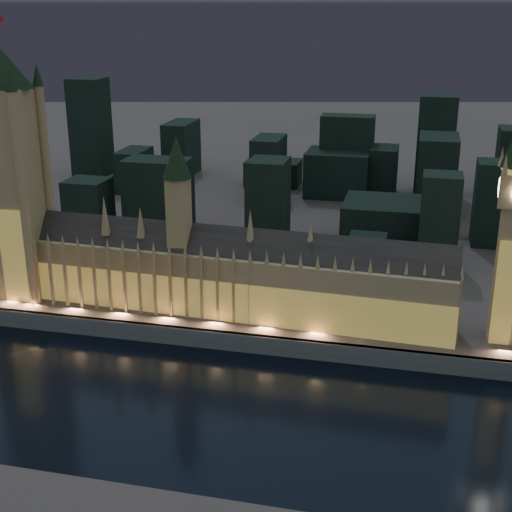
# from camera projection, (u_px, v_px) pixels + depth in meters

# --- Properties ---
(ground_plane) EXTENTS (2000.00, 2000.00, 0.00)m
(ground_plane) POSITION_uv_depth(u_px,v_px,m) (209.00, 400.00, 263.61)
(ground_plane) COLOR black
(ground_plane) RESTS_ON ground
(north_bank) EXTENTS (2000.00, 960.00, 8.00)m
(north_bank) POSITION_uv_depth(u_px,v_px,m) (354.00, 141.00, 739.36)
(north_bank) COLOR #443E3A
(north_bank) RESTS_ON ground
(embankment_wall) EXTENTS (2000.00, 2.50, 8.00)m
(embankment_wall) POSITION_uv_depth(u_px,v_px,m) (237.00, 342.00, 299.89)
(embankment_wall) COLOR #454153
(embankment_wall) RESTS_ON ground
(palace_of_westminster) EXTENTS (202.00, 29.98, 78.00)m
(palace_of_westminster) POSITION_uv_depth(u_px,v_px,m) (222.00, 273.00, 314.03)
(palace_of_westminster) COLOR #9C7F50
(palace_of_westminster) RESTS_ON north_bank
(victoria_tower) EXTENTS (31.68, 31.68, 125.81)m
(victoria_tower) POSITION_uv_depth(u_px,v_px,m) (11.00, 164.00, 320.54)
(victoria_tower) COLOR #9C7F50
(victoria_tower) RESTS_ON north_bank
(city_backdrop) EXTENTS (480.23, 215.63, 76.19)m
(city_backdrop) POSITION_uv_depth(u_px,v_px,m) (364.00, 176.00, 470.86)
(city_backdrop) COLOR black
(city_backdrop) RESTS_ON north_bank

